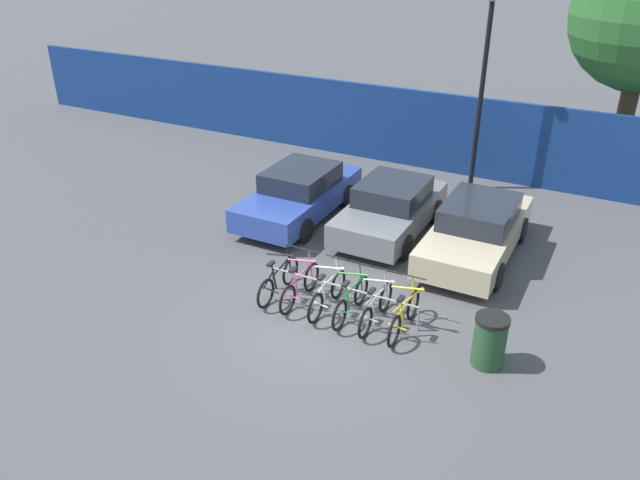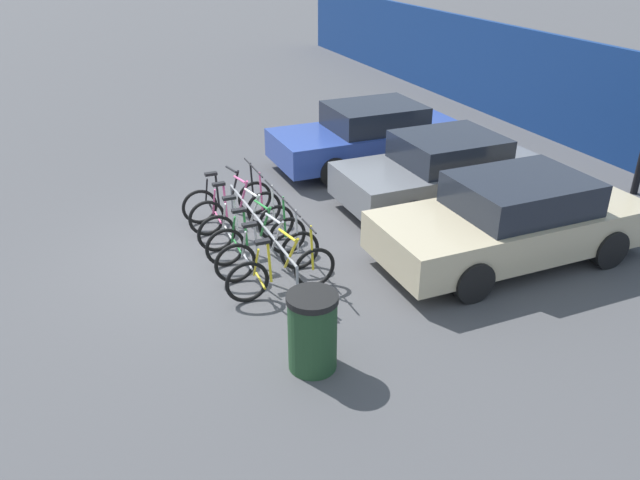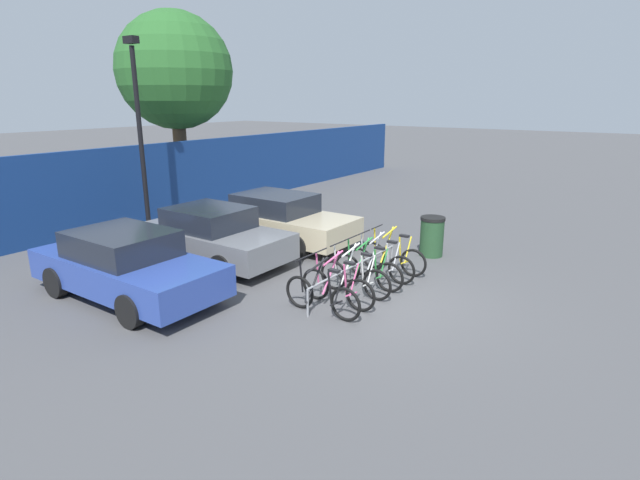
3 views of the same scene
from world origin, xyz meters
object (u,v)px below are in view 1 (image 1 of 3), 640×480
object	(u,v)px
bicycle_yellow	(404,315)
car_grey	(391,208)
car_blue	(299,193)
bicycle_pink	(300,286)
bicycle_silver	(376,308)
trash_bin	(490,341)
bike_rack	(342,289)
bicycle_green	(351,300)
bicycle_black	(278,280)
lamp_post	(482,84)
bicycle_white	(327,294)
car_beige	(477,230)

from	to	relation	value
bicycle_yellow	car_grey	distance (m)	4.44
car_blue	bicycle_pink	bearing A→B (deg)	-60.67
bicycle_silver	trash_bin	xyz separation A→B (m)	(2.35, -0.23, 0.14)
bicycle_pink	trash_bin	world-z (taller)	bicycle_pink
bike_rack	bicycle_green	distance (m)	0.34
bicycle_black	bicycle_green	world-z (taller)	same
bicycle_pink	bicycle_silver	size ratio (longest dim) A/B	1.00
bicycle_yellow	bicycle_green	bearing A→B (deg)	177.33
bicycle_pink	lamp_post	world-z (taller)	lamp_post
bike_rack	lamp_post	distance (m)	8.30
bicycle_silver	bicycle_yellow	size ratio (longest dim) A/B	1.00
car_blue	trash_bin	world-z (taller)	car_blue
bicycle_pink	bicycle_white	distance (m)	0.66
bicycle_white	car_blue	size ratio (longest dim) A/B	0.39
bike_rack	bicycle_black	xyz separation A→B (m)	(-1.46, -0.15, -0.11)
bicycle_yellow	trash_bin	world-z (taller)	bicycle_yellow
bicycle_green	bicycle_silver	xyz separation A→B (m)	(0.56, 0.00, 0.00)
car_blue	bicycle_green	bearing A→B (deg)	-48.55
lamp_post	trash_bin	world-z (taller)	lamp_post
bicycle_black	bicycle_white	xyz separation A→B (m)	(1.20, 0.00, 0.00)
bicycle_yellow	car_grey	bearing A→B (deg)	112.83
trash_bin	bicycle_pink	bearing A→B (deg)	176.76
bicycle_black	car_blue	distance (m)	4.08
trash_bin	bicycle_white	bearing A→B (deg)	176.14
bike_rack	car_blue	world-z (taller)	car_blue
bike_rack	trash_bin	size ratio (longest dim) A/B	3.36
car_beige	trash_bin	world-z (taller)	car_beige
bicycle_silver	car_beige	xyz separation A→B (m)	(1.01, 3.80, 0.31)
bicycle_yellow	bicycle_silver	bearing A→B (deg)	177.33
bike_rack	car_beige	distance (m)	4.11
bicycle_green	bicycle_black	bearing A→B (deg)	-176.23
trash_bin	bicycle_yellow	bearing A→B (deg)	172.38
car_blue	lamp_post	size ratio (longest dim) A/B	0.77
bicycle_yellow	car_blue	xyz separation A→B (m)	(-4.49, 3.75, 0.31)
bicycle_black	trash_bin	xyz separation A→B (m)	(4.66, -0.23, 0.14)
lamp_post	trash_bin	size ratio (longest dim) A/B	5.47
bicycle_black	bicycle_yellow	bearing A→B (deg)	-2.55
car_grey	bike_rack	bearing A→B (deg)	-83.34
bicycle_black	lamp_post	xyz separation A→B (m)	(2.07, 7.97, 2.79)
bicycle_yellow	car_beige	size ratio (longest dim) A/B	0.38
bicycle_green	bicycle_silver	size ratio (longest dim) A/B	1.00
bike_rack	car_blue	size ratio (longest dim) A/B	0.80
bicycle_white	trash_bin	world-z (taller)	bicycle_white
bicycle_pink	car_grey	size ratio (longest dim) A/B	0.43
bike_rack	bicycle_green	xyz separation A→B (m)	(0.29, -0.15, -0.11)
bicycle_black	car_blue	size ratio (longest dim) A/B	0.39
bicycle_silver	car_grey	size ratio (longest dim) A/B	0.43
bicycle_black	bicycle_pink	xyz separation A→B (m)	(0.54, 0.00, 0.00)
bike_rack	bicycle_silver	bearing A→B (deg)	-9.92
bicycle_yellow	lamp_post	world-z (taller)	lamp_post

